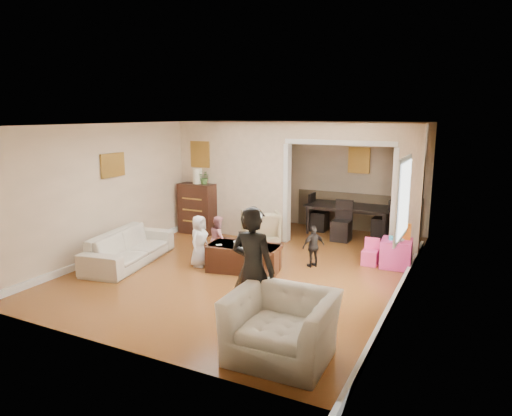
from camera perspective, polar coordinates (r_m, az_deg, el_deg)
The scene contains 27 objects.
floor at distance 8.66m, azimuth -0.59°, elevation -7.06°, with size 7.00×7.00×0.00m, color #A75A2B.
partition_left at distance 10.54m, azimuth -2.82°, elevation 3.58°, with size 2.75×0.18×2.60m, color beige.
partition_right at distance 9.31m, azimuth 18.35°, elevation 1.92°, with size 0.55×0.18×2.60m, color beige.
partition_header at distance 9.48m, azimuth 10.45°, elevation 9.33°, with size 2.22×0.18×0.35m, color beige.
window_pane at distance 7.08m, azimuth 17.90°, elevation 1.09°, with size 0.03×0.95×1.10m, color white.
framed_art_partition at distance 10.82m, azimuth -6.95°, elevation 6.65°, with size 0.45×0.03×0.55m, color brown.
framed_art_sofa_wall at distance 9.35m, azimuth -17.38°, elevation 5.12°, with size 0.03×0.55×0.40m, color brown.
framed_art_alcove at distance 11.11m, azimuth 12.69°, elevation 5.81°, with size 0.45×0.03×0.55m, color brown.
sofa at distance 9.00m, azimuth -15.50°, elevation -4.74°, with size 2.09×0.82×0.61m, color beige.
armchair_back at distance 10.01m, azimuth 0.53°, elevation -2.33°, with size 0.77×0.79×0.72m, color #C4B388.
armchair_front at distance 5.45m, azimuth 3.18°, elevation -14.47°, with size 1.18×1.03×0.76m, color beige.
dresser at distance 10.89m, azimuth -7.20°, elevation -0.04°, with size 0.86×0.48×1.18m, color #35160F.
table_lamp at distance 10.76m, azimuth -7.30°, elevation 3.98°, with size 0.22×0.22×0.36m, color #FFF6CF.
potted_plant at distance 10.65m, azimuth -6.40°, elevation 3.79°, with size 0.28×0.24×0.31m, color #467032.
coffee_table at distance 8.30m, azimuth -1.51°, elevation -6.20°, with size 1.26×0.63×0.47m, color #3C1C13.
coffee_cup at distance 8.13m, azimuth -1.06°, elevation -4.51°, with size 0.10×0.10×0.09m, color beige.
play_table at distance 8.85m, azimuth 17.02°, elevation -5.42°, with size 0.54×0.54×0.52m, color #F13FA4.
cereal_box at distance 8.82m, azimuth 18.06°, elevation -2.79°, with size 0.20×0.07×0.30m, color gold.
cyan_cup at distance 8.74m, azimuth 16.44°, elevation -3.57°, with size 0.08×0.08×0.08m, color #29B1D0.
toy_block at distance 8.91m, azimuth 16.50°, elevation -3.39°, with size 0.08×0.06×0.05m, color red.
play_bowl at distance 8.65m, azimuth 17.33°, elevation -3.89°, with size 0.20×0.20×0.05m, color beige.
dining_table at distance 10.94m, azimuth 11.51°, elevation -1.44°, with size 1.95×1.09×0.69m, color black.
adult_person at distance 5.87m, azimuth -0.38°, elevation -7.72°, with size 0.61×0.40×1.66m, color black.
child_kneel_a at distance 8.52m, azimuth -7.07°, elevation -4.09°, with size 0.47×0.31×0.96m, color white.
child_kneel_b at distance 8.82m, azimuth -4.63°, elevation -3.78°, with size 0.42×0.33×0.87m, color #D38487.
child_toddler at distance 8.51m, azimuth 7.16°, elevation -4.74°, with size 0.46×0.19×0.78m, color black.
craft_papers at distance 8.19m, azimuth -1.79°, elevation -4.69°, with size 0.89×0.44×0.00m.
Camera 1 is at (3.74, -7.30, 2.78)m, focal length 32.17 mm.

